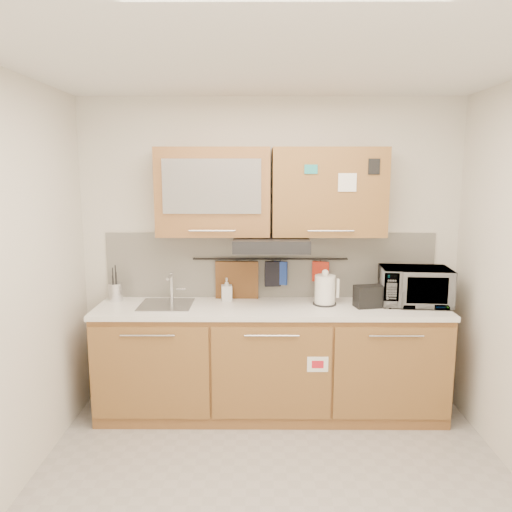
{
  "coord_description": "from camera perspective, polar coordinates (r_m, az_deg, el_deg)",
  "views": [
    {
      "loc": [
        -0.1,
        -2.71,
        2.0
      ],
      "look_at": [
        -0.12,
        1.05,
        1.35
      ],
      "focal_mm": 35.0,
      "sensor_mm": 36.0,
      "label": 1
    }
  ],
  "objects": [
    {
      "name": "kettle",
      "position": [
        4.1,
        7.89,
        -3.93
      ],
      "size": [
        0.21,
        0.19,
        0.29
      ],
      "rotation": [
        0.0,
        0.0,
        0.14
      ],
      "color": "white",
      "rests_on": "countertop"
    },
    {
      "name": "countertop",
      "position": [
        4.06,
        1.7,
        -6.0
      ],
      "size": [
        2.82,
        0.62,
        0.04
      ],
      "primitive_type": "cube",
      "color": "white",
      "rests_on": "base_cabinet"
    },
    {
      "name": "upper_cabinets",
      "position": [
        4.04,
        1.66,
        7.33
      ],
      "size": [
        1.82,
        0.37,
        0.7
      ],
      "color": "#9C6937",
      "rests_on": "wall_back"
    },
    {
      "name": "cutting_board",
      "position": [
        4.27,
        -2.19,
        -3.62
      ],
      "size": [
        0.37,
        0.04,
        0.45
      ],
      "primitive_type": "cube",
      "rotation": [
        0.0,
        0.0,
        -0.02
      ],
      "color": "brown",
      "rests_on": "utensil_rail"
    },
    {
      "name": "dark_pouch",
      "position": [
        4.24,
        1.93,
        -2.06
      ],
      "size": [
        0.14,
        0.05,
        0.21
      ],
      "primitive_type": "cube",
      "rotation": [
        0.0,
        0.0,
        0.11
      ],
      "color": "black",
      "rests_on": "utensil_rail"
    },
    {
      "name": "soap_bottle",
      "position": [
        4.2,
        -3.37,
        -3.82
      ],
      "size": [
        0.1,
        0.1,
        0.19
      ],
      "primitive_type": "imported",
      "rotation": [
        0.0,
        0.0,
        0.12
      ],
      "color": "#999999",
      "rests_on": "countertop"
    },
    {
      "name": "ceiling",
      "position": [
        2.78,
        2.51,
        22.2
      ],
      "size": [
        3.2,
        3.2,
        0.0
      ],
      "primitive_type": "plane",
      "rotation": [
        3.14,
        0.0,
        0.0
      ],
      "color": "white",
      "rests_on": "wall_back"
    },
    {
      "name": "utensil_rail",
      "position": [
        4.23,
        1.64,
        -0.34
      ],
      "size": [
        1.3,
        0.02,
        0.02
      ],
      "primitive_type": "cylinder",
      "rotation": [
        0.0,
        1.57,
        0.0
      ],
      "color": "black",
      "rests_on": "backsplash"
    },
    {
      "name": "utensil_crock",
      "position": [
        4.36,
        -15.75,
        -3.93
      ],
      "size": [
        0.14,
        0.14,
        0.3
      ],
      "rotation": [
        0.0,
        0.0,
        0.22
      ],
      "color": "silver",
      "rests_on": "countertop"
    },
    {
      "name": "base_cabinet",
      "position": [
        4.22,
        1.67,
        -12.47
      ],
      "size": [
        2.8,
        0.64,
        0.88
      ],
      "color": "#9C6937",
      "rests_on": "floor"
    },
    {
      "name": "oven_mitt",
      "position": [
        4.24,
        2.79,
        -1.96
      ],
      "size": [
        0.12,
        0.07,
        0.2
      ],
      "primitive_type": "cube",
      "rotation": [
        0.0,
        0.0,
        -0.37
      ],
      "color": "navy",
      "rests_on": "utensil_rail"
    },
    {
      "name": "sink",
      "position": [
        4.13,
        -10.2,
        -5.5
      ],
      "size": [
        0.42,
        0.4,
        0.26
      ],
      "color": "silver",
      "rests_on": "countertop"
    },
    {
      "name": "backsplash",
      "position": [
        4.28,
        1.63,
        -1.04
      ],
      "size": [
        2.8,
        0.02,
        0.56
      ],
      "primitive_type": "cube",
      "color": "silver",
      "rests_on": "countertop"
    },
    {
      "name": "range_hood",
      "position": [
        4.01,
        1.72,
        1.41
      ],
      "size": [
        0.6,
        0.46,
        0.1
      ],
      "primitive_type": "cube",
      "color": "black",
      "rests_on": "upper_cabinets"
    },
    {
      "name": "toaster",
      "position": [
        4.1,
        12.8,
        -4.5
      ],
      "size": [
        0.25,
        0.18,
        0.17
      ],
      "rotation": [
        0.0,
        0.0,
        0.2
      ],
      "color": "black",
      "rests_on": "countertop"
    },
    {
      "name": "wall_back",
      "position": [
        4.27,
        1.63,
        0.3
      ],
      "size": [
        3.2,
        0.0,
        3.2
      ],
      "primitive_type": "plane",
      "rotation": [
        1.57,
        0.0,
        0.0
      ],
      "color": "silver",
      "rests_on": "ground"
    },
    {
      "name": "floor",
      "position": [
        3.37,
        2.15,
        -26.65
      ],
      "size": [
        3.2,
        3.2,
        0.0
      ],
      "primitive_type": "plane",
      "color": "#9E9993",
      "rests_on": "ground"
    },
    {
      "name": "pot_holder",
      "position": [
        4.27,
        7.39,
        -1.79
      ],
      "size": [
        0.14,
        0.07,
        0.17
      ],
      "primitive_type": "cube",
      "rotation": [
        0.0,
        0.0,
        -0.33
      ],
      "color": "red",
      "rests_on": "utensil_rail"
    },
    {
      "name": "microwave",
      "position": [
        4.26,
        17.69,
        -3.31
      ],
      "size": [
        0.58,
        0.41,
        0.3
      ],
      "primitive_type": "imported",
      "rotation": [
        0.0,
        0.0,
        -0.08
      ],
      "color": "#999999",
      "rests_on": "countertop"
    }
  ]
}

